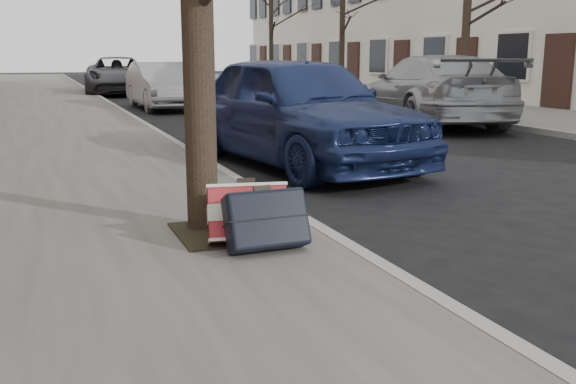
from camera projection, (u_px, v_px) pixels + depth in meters
name	position (u px, v px, depth m)	size (l,w,h in m)	color
ground	(529.00, 261.00, 4.85)	(120.00, 120.00, 0.00)	black
near_sidewalk	(23.00, 111.00, 17.17)	(5.00, 70.00, 0.12)	slate
far_sidewalk	(397.00, 100.00, 21.28)	(4.00, 70.00, 0.12)	gray
dirt_patch	(230.00, 231.00, 5.20)	(0.85, 0.85, 0.01)	black
suitcase_red	(248.00, 214.00, 4.87)	(0.59, 0.16, 0.43)	maroon
suitcase_navy	(266.00, 219.00, 4.66)	(0.60, 0.19, 0.43)	black
car_near_front	(298.00, 109.00, 8.97)	(1.86, 4.63, 1.58)	navy
car_near_mid	(162.00, 86.00, 18.43)	(1.42, 4.07, 1.34)	#A0A1A7
car_near_back	(118.00, 76.00, 25.44)	(2.45, 5.32, 1.48)	#3C3C41
car_far_front	(431.00, 90.00, 14.27)	(2.15, 5.29, 1.54)	#95979B
car_far_back	(250.00, 78.00, 25.77)	(1.50, 3.74, 1.27)	maroon
tree_far_a	(467.00, 18.00, 16.61)	(0.22, 0.22, 4.70)	black
tree_far_b	(342.00, 19.00, 23.18)	(0.20, 0.20, 5.40)	black
tree_far_c	(271.00, 27.00, 30.07)	(0.20, 0.20, 5.40)	black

